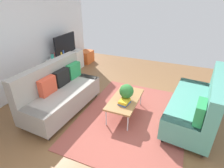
# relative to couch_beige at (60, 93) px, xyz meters

# --- Properties ---
(ground_plane) EXTENTS (7.68, 7.68, 0.00)m
(ground_plane) POSITION_rel_couch_beige_xyz_m (0.24, -1.36, -0.45)
(ground_plane) COLOR brown
(wall_far) EXTENTS (6.40, 0.12, 2.90)m
(wall_far) POSITION_rel_couch_beige_xyz_m (0.24, 1.44, 1.00)
(wall_far) COLOR silver
(wall_far) RESTS_ON ground_plane
(area_rug) EXTENTS (2.90, 2.20, 0.01)m
(area_rug) POSITION_rel_couch_beige_xyz_m (0.33, -1.62, -0.45)
(area_rug) COLOR #9E4C42
(area_rug) RESTS_ON ground_plane
(couch_beige) EXTENTS (1.94, 0.95, 1.10)m
(couch_beige) POSITION_rel_couch_beige_xyz_m (0.00, 0.00, 0.00)
(couch_beige) COLOR gray
(couch_beige) RESTS_ON ground_plane
(couch_green) EXTENTS (1.99, 1.06, 1.10)m
(couch_green) POSITION_rel_couch_beige_xyz_m (0.66, -2.84, -0.01)
(couch_green) COLOR teal
(couch_green) RESTS_ON ground_plane
(coffee_table) EXTENTS (1.10, 0.56, 0.42)m
(coffee_table) POSITION_rel_couch_beige_xyz_m (0.38, -1.42, -0.06)
(coffee_table) COLOR #9E7042
(coffee_table) RESTS_ON ground_plane
(tv_console) EXTENTS (1.40, 0.44, 0.64)m
(tv_console) POSITION_rel_couch_beige_xyz_m (1.84, 1.10, -0.13)
(tv_console) COLOR silver
(tv_console) RESTS_ON ground_plane
(tv) EXTENTS (1.00, 0.20, 0.64)m
(tv) POSITION_rel_couch_beige_xyz_m (1.84, 1.08, 0.50)
(tv) COLOR black
(tv) RESTS_ON tv_console
(storage_trunk) EXTENTS (0.52, 0.40, 0.44)m
(storage_trunk) POSITION_rel_couch_beige_xyz_m (2.94, 1.00, -0.23)
(storage_trunk) COLOR orange
(storage_trunk) RESTS_ON ground_plane
(potted_plant) EXTENTS (0.30, 0.30, 0.37)m
(potted_plant) POSITION_rel_couch_beige_xyz_m (0.32, -1.46, 0.17)
(potted_plant) COLOR brown
(potted_plant) RESTS_ON coffee_table
(table_book_0) EXTENTS (0.27, 0.23, 0.03)m
(table_book_0) POSITION_rel_couch_beige_xyz_m (0.18, -1.47, -0.02)
(table_book_0) COLOR #3359B2
(table_book_0) RESTS_ON coffee_table
(table_book_1) EXTENTS (0.26, 0.21, 0.04)m
(table_book_1) POSITION_rel_couch_beige_xyz_m (0.18, -1.47, 0.02)
(table_book_1) COLOR gold
(table_book_1) RESTS_ON table_book_0
(table_book_2) EXTENTS (0.24, 0.19, 0.03)m
(table_book_2) POSITION_rel_couch_beige_xyz_m (0.18, -1.47, 0.05)
(table_book_2) COLOR gold
(table_book_2) RESTS_ON table_book_1
(vase_0) EXTENTS (0.08, 0.08, 0.16)m
(vase_0) POSITION_rel_couch_beige_xyz_m (1.26, 1.15, 0.27)
(vase_0) COLOR #33B29E
(vase_0) RESTS_ON tv_console
(vase_1) EXTENTS (0.09, 0.09, 0.18)m
(vase_1) POSITION_rel_couch_beige_xyz_m (1.40, 1.15, 0.28)
(vase_1) COLOR #B24C4C
(vase_1) RESTS_ON tv_console
(bottle_0) EXTENTS (0.06, 0.06, 0.16)m
(bottle_0) POSITION_rel_couch_beige_xyz_m (1.55, 1.06, 0.27)
(bottle_0) COLOR gold
(bottle_0) RESTS_ON tv_console
(bottle_1) EXTENTS (0.05, 0.05, 0.19)m
(bottle_1) POSITION_rel_couch_beige_xyz_m (1.66, 1.06, 0.28)
(bottle_1) COLOR #3359B2
(bottle_1) RESTS_ON tv_console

